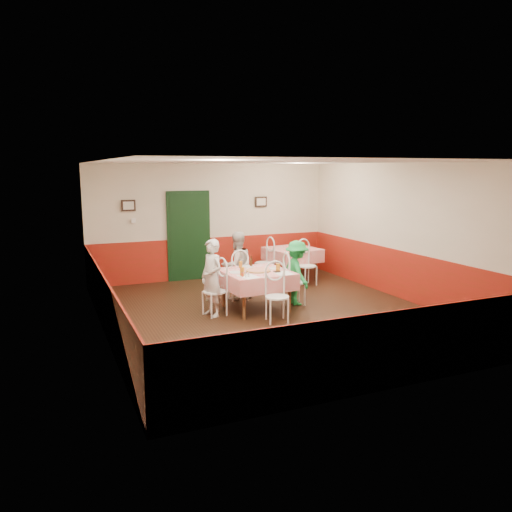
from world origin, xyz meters
name	(u,v)px	position (x,y,z in m)	size (l,w,h in m)	color
floor	(271,314)	(0.00, 0.00, 0.00)	(7.00, 7.00, 0.00)	black
ceiling	(272,162)	(0.00, 0.00, 2.80)	(7.00, 7.00, 0.00)	white
back_wall	(212,221)	(0.00, 3.50, 1.40)	(6.00, 0.10, 2.80)	beige
front_wall	(396,278)	(0.00, -3.50, 1.40)	(6.00, 0.10, 2.80)	beige
left_wall	(101,250)	(-3.00, 0.00, 1.40)	(0.10, 7.00, 2.80)	beige
right_wall	(404,232)	(3.00, 0.00, 1.40)	(0.10, 7.00, 2.80)	beige
wainscot_back	(212,257)	(0.00, 3.48, 0.50)	(6.00, 0.03, 1.00)	maroon
wainscot_front	(392,350)	(0.00, -3.48, 0.50)	(6.00, 0.03, 1.00)	maroon
wainscot_left	(105,305)	(-2.98, 0.00, 0.50)	(0.03, 7.00, 1.00)	maroon
wainscot_right	(401,275)	(2.98, 0.00, 0.50)	(0.03, 7.00, 1.00)	maroon
door	(189,237)	(-0.60, 3.45, 1.05)	(0.96, 0.06, 2.10)	black
picture_left	(128,206)	(-2.00, 3.45, 1.85)	(0.32, 0.03, 0.26)	black
picture_right	(261,202)	(1.30, 3.45, 1.85)	(0.32, 0.03, 0.26)	black
thermostat	(134,221)	(-1.90, 3.45, 1.50)	(0.10, 0.03, 0.10)	white
main_table	(256,291)	(-0.15, 0.38, 0.38)	(1.22, 1.22, 0.77)	red
second_table	(292,264)	(1.75, 2.55, 0.38)	(1.12, 1.12, 0.77)	red
chair_left	(215,292)	(-1.00, 0.34, 0.45)	(0.42, 0.42, 0.90)	white
chair_right	(294,282)	(0.70, 0.43, 0.45)	(0.42, 0.42, 0.90)	white
chair_far	(238,278)	(-0.19, 1.23, 0.45)	(0.42, 0.42, 0.90)	white
chair_near	(277,297)	(-0.11, -0.47, 0.45)	(0.42, 0.42, 0.90)	white
chair_second_a	(264,263)	(1.00, 2.55, 0.45)	(0.42, 0.42, 0.90)	white
chair_second_b	(307,266)	(1.75, 1.80, 0.45)	(0.42, 0.42, 0.90)	white
pizza	(258,271)	(-0.12, 0.34, 0.78)	(0.46, 0.46, 0.03)	#B74723
plate_left	(236,272)	(-0.56, 0.38, 0.77)	(0.25, 0.25, 0.01)	white
plate_right	(275,268)	(0.28, 0.43, 0.77)	(0.25, 0.25, 0.01)	white
plate_far	(247,267)	(-0.16, 0.81, 0.77)	(0.25, 0.25, 0.01)	white
glass_a	(242,272)	(-0.55, 0.09, 0.84)	(0.08, 0.08, 0.15)	#BF7219
glass_b	(278,267)	(0.22, 0.20, 0.83)	(0.08, 0.08, 0.15)	#BF7219
glass_c	(241,264)	(-0.30, 0.80, 0.83)	(0.07, 0.07, 0.13)	#BF7219
beer_bottle	(251,262)	(-0.07, 0.81, 0.86)	(0.05, 0.05, 0.19)	#381C0A
shaker_a	(246,275)	(-0.54, -0.05, 0.81)	(0.04, 0.04, 0.09)	silver
shaker_b	(249,275)	(-0.49, -0.07, 0.81)	(0.04, 0.04, 0.09)	silver
shaker_c	(242,274)	(-0.58, 0.00, 0.81)	(0.04, 0.04, 0.09)	#B23319
menu_left	(249,277)	(-0.47, -0.02, 0.76)	(0.30, 0.40, 0.00)	white
menu_right	(283,273)	(0.24, 0.00, 0.76)	(0.30, 0.40, 0.00)	white
wallet	(277,272)	(0.17, 0.13, 0.77)	(0.11, 0.09, 0.02)	black
diner_left	(212,278)	(-1.05, 0.34, 0.71)	(0.52, 0.34, 1.43)	gray
diner_far	(237,266)	(-0.19, 1.28, 0.71)	(0.69, 0.53, 1.41)	gray
diner_right	(297,273)	(0.75, 0.43, 0.64)	(0.83, 0.48, 1.28)	gray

